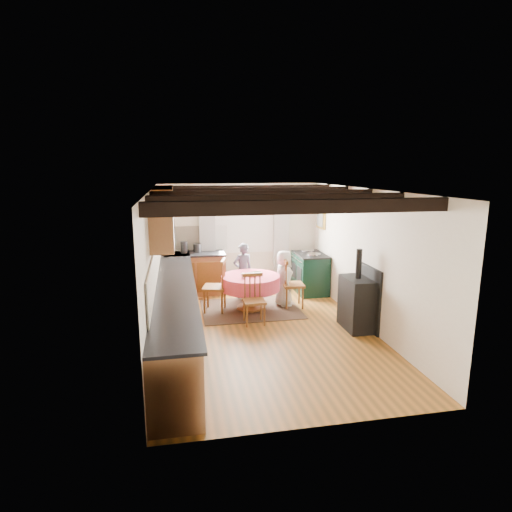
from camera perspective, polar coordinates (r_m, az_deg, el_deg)
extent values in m
cube|color=#A06222|center=(7.28, 1.21, -10.20)|extent=(3.60, 5.50, 0.00)
cube|color=white|center=(6.75, 1.30, 9.03)|extent=(3.60, 5.50, 0.00)
cube|color=silver|center=(9.57, -2.21, 2.68)|extent=(3.60, 0.00, 2.40)
cube|color=silver|center=(4.37, 8.92, -8.88)|extent=(3.60, 0.00, 2.40)
cube|color=silver|center=(6.78, -13.81, -1.56)|extent=(0.00, 5.50, 2.40)
cube|color=silver|center=(7.49, 14.84, -0.33)|extent=(0.00, 5.50, 2.40)
cube|color=black|center=(4.82, 6.34, 6.71)|extent=(3.60, 0.16, 0.16)
cube|color=black|center=(5.78, 3.40, 7.63)|extent=(3.60, 0.16, 0.16)
cube|color=black|center=(6.75, 1.29, 8.27)|extent=(3.60, 0.16, 0.16)
cube|color=black|center=(7.73, -0.28, 8.75)|extent=(3.60, 0.16, 0.16)
cube|color=black|center=(8.71, -1.51, 9.11)|extent=(3.60, 0.16, 0.16)
cube|color=beige|center=(7.07, -13.53, -1.00)|extent=(0.02, 4.50, 0.55)
cube|color=beige|center=(9.45, -8.19, 2.45)|extent=(1.40, 0.02, 0.55)
cube|color=brown|center=(6.98, -11.01, -7.55)|extent=(0.60, 5.30, 0.88)
cube|color=brown|center=(9.33, -8.28, -2.45)|extent=(1.30, 0.60, 0.88)
cube|color=black|center=(6.84, -11.00, -3.90)|extent=(0.64, 5.30, 0.04)
cube|color=black|center=(9.21, -8.36, 0.29)|extent=(1.30, 0.64, 0.04)
cube|color=brown|center=(7.83, -12.43, 5.87)|extent=(0.34, 1.80, 0.90)
cube|color=brown|center=(6.35, -12.71, 4.02)|extent=(0.34, 0.90, 0.70)
cube|color=white|center=(9.51, -1.61, 5.06)|extent=(1.34, 0.03, 1.54)
cube|color=white|center=(9.52, -1.62, 5.06)|extent=(1.20, 0.01, 1.40)
cube|color=#BDBDBD|center=(9.41, -6.63, 1.82)|extent=(0.35, 0.10, 2.10)
cube|color=#BDBDBD|center=(9.68, 3.46, 2.17)|extent=(0.35, 0.10, 2.10)
cylinder|color=black|center=(9.38, -1.55, 8.64)|extent=(2.00, 0.03, 0.03)
cube|color=gold|center=(9.50, 8.85, 5.52)|extent=(0.04, 0.50, 0.60)
cylinder|color=silver|center=(9.69, 3.98, 5.75)|extent=(0.30, 0.02, 0.30)
cube|color=#453126|center=(8.32, -0.75, -7.24)|extent=(1.91, 1.49, 0.01)
imported|color=#484C5D|center=(8.87, -1.81, -2.05)|extent=(0.50, 0.40, 1.20)
imported|color=silver|center=(8.42, 3.82, -3.04)|extent=(0.37, 0.56, 1.13)
imported|color=silver|center=(8.10, -0.71, -2.56)|extent=(0.29, 0.29, 0.05)
imported|color=silver|center=(8.19, 0.14, -2.37)|extent=(0.25, 0.25, 0.06)
imported|color=silver|center=(7.95, -1.79, -2.69)|extent=(0.10, 0.10, 0.09)
cylinder|color=#262628|center=(9.22, -9.79, 1.19)|extent=(0.15, 0.15, 0.26)
cylinder|color=#262628|center=(9.27, -8.02, 1.10)|extent=(0.17, 0.17, 0.19)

